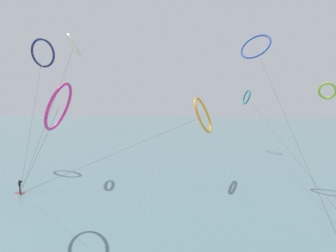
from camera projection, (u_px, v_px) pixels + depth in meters
name	position (u px, v px, depth m)	size (l,w,h in m)	color
sea_water	(184.00, 128.00, 107.17)	(400.00, 200.00, 0.08)	slate
surfer_crimson	(20.00, 187.00, 29.65)	(1.40, 0.73, 1.70)	red
kite_teal	(247.00, 97.00, 57.97)	(3.66, 53.21, 14.01)	teal
kite_ivory	(74.00, 45.00, 39.59)	(3.67, 14.23, 21.89)	silver
kite_amber	(203.00, 115.00, 34.96)	(24.12, 10.89, 11.73)	orange
kite_navy	(43.00, 53.00, 44.82)	(9.00, 17.81, 22.45)	navy
kite_magenta	(59.00, 107.00, 22.11)	(9.83, 8.43, 12.69)	#CC288E
kite_cobalt	(255.00, 47.00, 36.23)	(5.26, 33.17, 21.09)	#2647B7
kite_lime	(327.00, 91.00, 49.49)	(3.96, 47.01, 15.03)	#8CC62D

